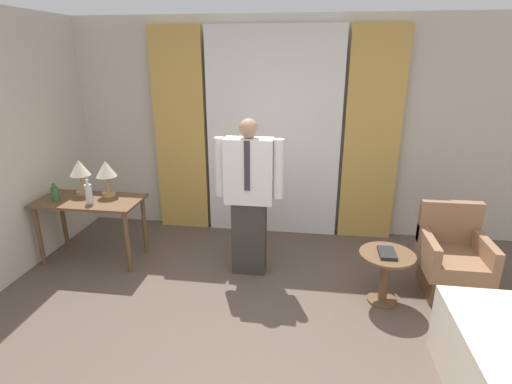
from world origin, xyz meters
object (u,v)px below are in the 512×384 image
at_px(table_lamp_right, 106,171).
at_px(book, 387,253).
at_px(desk, 90,209).
at_px(person, 249,194).
at_px(bottle_by_lamp, 89,193).
at_px(bottle_near_edge, 55,194).
at_px(side_table, 386,269).
at_px(armchair, 452,262).
at_px(table_lamp_left, 80,170).

relative_size(table_lamp_right, book, 1.64).
distance_m(desk, person, 1.82).
bearing_deg(book, person, 163.25).
xyz_separation_m(bottle_by_lamp, book, (3.06, -0.32, -0.32)).
xyz_separation_m(table_lamp_right, book, (2.98, -0.58, -0.49)).
bearing_deg(desk, book, -7.81).
bearing_deg(bottle_near_edge, desk, 16.11).
distance_m(bottle_near_edge, side_table, 3.52).
relative_size(bottle_near_edge, armchair, 0.23).
height_order(bottle_by_lamp, armchair, bottle_by_lamp).
height_order(table_lamp_left, bottle_near_edge, table_lamp_left).
height_order(desk, table_lamp_right, table_lamp_right).
bearing_deg(table_lamp_left, desk, -44.46).
bearing_deg(side_table, armchair, 22.73).
xyz_separation_m(side_table, book, (-0.01, -0.02, 0.18)).
bearing_deg(side_table, book, -114.77).
bearing_deg(bottle_near_edge, bottle_by_lamp, -1.77).
bearing_deg(table_lamp_right, armchair, -4.42).
bearing_deg(person, armchair, -2.91).
bearing_deg(person, table_lamp_right, 173.71).
height_order(table_lamp_right, bottle_near_edge, table_lamp_right).
xyz_separation_m(table_lamp_left, bottle_near_edge, (-0.17, -0.25, -0.20)).
distance_m(side_table, book, 0.18).
height_order(bottle_by_lamp, side_table, bottle_by_lamp).
distance_m(desk, table_lamp_right, 0.46).
bearing_deg(bottle_near_edge, person, 1.87).
bearing_deg(armchair, table_lamp_left, 175.93).
distance_m(desk, bottle_near_edge, 0.40).
distance_m(armchair, book, 0.78).
distance_m(table_lamp_left, table_lamp_right, 0.31).
xyz_separation_m(bottle_near_edge, armchair, (4.15, -0.03, -0.49)).
height_order(desk, person, person).
relative_size(person, side_table, 3.26).
bearing_deg(bottle_by_lamp, table_lamp_left, 131.38).
height_order(table_lamp_right, bottle_by_lamp, table_lamp_right).
bearing_deg(book, bottle_near_edge, 174.48).
bearing_deg(desk, bottle_near_edge, -163.89).
bearing_deg(person, side_table, -15.99).
height_order(table_lamp_right, person, person).
xyz_separation_m(table_lamp_left, person, (1.95, -0.18, -0.12)).
xyz_separation_m(table_lamp_right, bottle_near_edge, (-0.49, -0.25, -0.20)).
xyz_separation_m(desk, side_table, (3.15, -0.41, -0.27)).
distance_m(desk, side_table, 3.18).
relative_size(table_lamp_right, person, 0.24).
relative_size(bottle_near_edge, person, 0.12).
distance_m(table_lamp_right, bottle_near_edge, 0.58).
bearing_deg(desk, armchair, -1.94).
relative_size(table_lamp_right, bottle_near_edge, 1.99).
bearing_deg(book, side_table, 65.23).
bearing_deg(table_lamp_left, armchair, -4.07).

